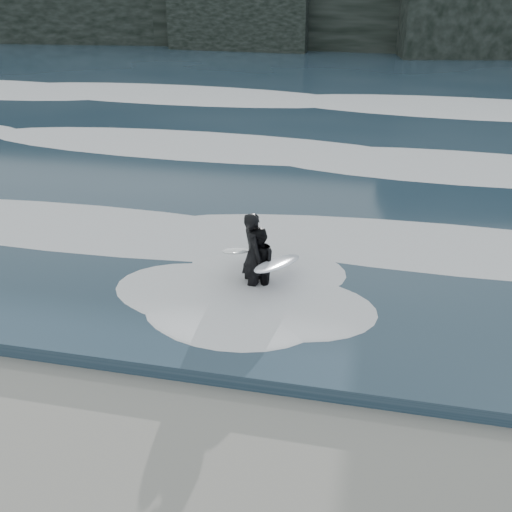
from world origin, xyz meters
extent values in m
plane|color=#85614D|center=(0.00, 0.00, 0.00)|extent=(120.00, 120.00, 0.00)
cube|color=#233748|center=(0.00, 29.00, 0.15)|extent=(90.00, 52.00, 0.30)
ellipsoid|color=white|center=(0.00, 9.00, 0.40)|extent=(60.00, 3.20, 0.20)
ellipsoid|color=white|center=(0.00, 16.00, 0.42)|extent=(60.00, 4.00, 0.24)
ellipsoid|color=white|center=(0.00, 25.00, 0.45)|extent=(60.00, 4.80, 0.30)
imported|color=black|center=(0.99, 6.45, 0.99)|extent=(0.76, 0.86, 1.99)
ellipsoid|color=white|center=(0.59, 6.50, 1.03)|extent=(0.83, 2.09, 0.93)
imported|color=black|center=(1.13, 6.36, 0.84)|extent=(0.95, 1.02, 1.67)
ellipsoid|color=white|center=(1.55, 6.36, 0.90)|extent=(1.05, 1.94, 0.46)
camera|label=1|loc=(3.83, -5.92, 7.13)|focal=45.00mm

